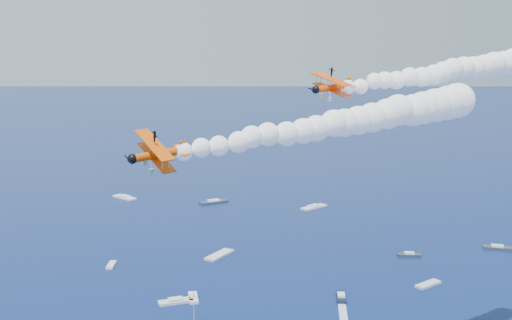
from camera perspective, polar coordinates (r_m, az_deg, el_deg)
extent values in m
cube|color=black|center=(168.74, 7.85, -12.41)|extent=(4.19, 7.88, 0.70)
cube|color=#333944|center=(219.91, 21.36, -7.53)|extent=(9.42, 6.31, 0.70)
cube|color=silver|center=(165.95, -7.42, -12.80)|extent=(9.29, 4.28, 0.70)
cube|color=white|center=(167.66, -5.81, -12.52)|extent=(2.31, 7.19, 0.70)
cube|color=silver|center=(181.91, 15.58, -10.97)|extent=(8.77, 6.36, 0.70)
cube|color=silver|center=(255.56, 5.36, -4.35)|extent=(12.38, 9.58, 0.70)
cube|color=white|center=(194.82, -13.20, -9.40)|extent=(2.92, 6.49, 0.70)
cube|color=#2D333C|center=(204.24, 13.94, -8.49)|extent=(7.66, 3.96, 0.70)
cube|color=#313841|center=(263.61, -3.92, -3.86)|extent=(12.77, 7.53, 0.70)
cube|color=silver|center=(198.77, -3.40, -8.72)|extent=(10.45, 11.23, 0.70)
cube|color=white|center=(276.41, -12.01, -3.39)|extent=(10.71, 11.69, 0.70)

